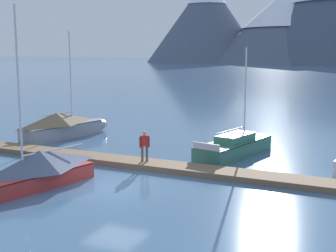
# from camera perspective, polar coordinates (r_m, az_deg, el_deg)

# --- Properties ---
(ground_plane) EXTENTS (700.00, 700.00, 0.00)m
(ground_plane) POSITION_cam_1_polar(r_m,az_deg,el_deg) (21.87, -6.48, -7.52)
(ground_plane) COLOR #426689
(mountain_west_summit) EXTENTS (62.79, 62.79, 43.49)m
(mountain_west_summit) POSITION_cam_1_polar(r_m,az_deg,el_deg) (248.42, 4.80, 12.99)
(mountain_west_summit) COLOR #4C566B
(mountain_west_summit) RESTS_ON ground
(mountain_central_massif) EXTENTS (81.82, 81.82, 37.62)m
(mountain_central_massif) POSITION_cam_1_polar(r_m,az_deg,el_deg) (239.02, 14.87, 12.36)
(mountain_central_massif) COLOR #4C566B
(mountain_central_massif) RESTS_ON ground
(dock) EXTENTS (27.46, 2.40, 0.30)m
(dock) POSITION_cam_1_polar(r_m,az_deg,el_deg) (25.23, -1.86, -4.84)
(dock) COLOR brown
(dock) RESTS_ON ground
(sailboat_nearest_berth) EXTENTS (3.45, 7.76, 7.71)m
(sailboat_nearest_berth) POSITION_cam_1_polar(r_m,az_deg,el_deg) (34.75, -12.69, 0.10)
(sailboat_nearest_berth) COLOR #93939E
(sailboat_nearest_berth) RESTS_ON ground
(sailboat_second_berth) EXTENTS (3.55, 7.49, 8.32)m
(sailboat_second_berth) POSITION_cam_1_polar(r_m,az_deg,el_deg) (22.36, -16.77, -5.41)
(sailboat_second_berth) COLOR #B2332D
(sailboat_second_berth) RESTS_ON ground
(sailboat_mid_dock_port) EXTENTS (3.39, 7.41, 6.51)m
(sailboat_mid_dock_port) POSITION_cam_1_polar(r_m,az_deg,el_deg) (28.54, 8.55, -2.42)
(sailboat_mid_dock_port) COLOR #336B56
(sailboat_mid_dock_port) RESTS_ON ground
(person_on_dock) EXTENTS (0.46, 0.43, 1.69)m
(person_on_dock) POSITION_cam_1_polar(r_m,az_deg,el_deg) (25.20, -2.92, -2.26)
(person_on_dock) COLOR brown
(person_on_dock) RESTS_ON dock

